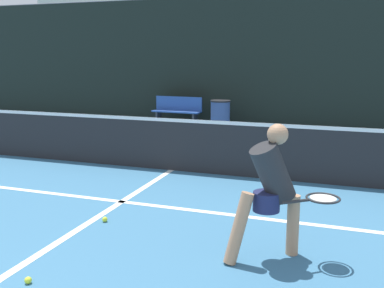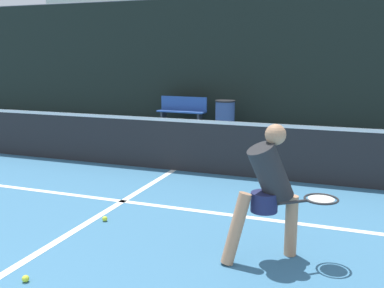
{
  "view_description": "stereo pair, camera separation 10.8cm",
  "coord_description": "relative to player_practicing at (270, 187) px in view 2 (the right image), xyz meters",
  "views": [
    {
      "loc": [
        2.98,
        -0.17,
        2.06
      ],
      "look_at": [
        1.13,
        5.09,
        0.95
      ],
      "focal_mm": 42.0,
      "sensor_mm": 36.0,
      "label": 1
    },
    {
      "loc": [
        3.08,
        -0.13,
        2.06
      ],
      "look_at": [
        1.13,
        5.09,
        0.95
      ],
      "focal_mm": 42.0,
      "sensor_mm": 36.0,
      "label": 2
    }
  ],
  "objects": [
    {
      "name": "court_service_line",
      "position": [
        -2.3,
        1.09,
        -0.76
      ],
      "size": [
        8.25,
        0.1,
        0.01
      ],
      "primitive_type": "cube",
      "color": "white",
      "rests_on": "ground"
    },
    {
      "name": "court_center_mark",
      "position": [
        -2.3,
        0.63,
        -0.76
      ],
      "size": [
        0.1,
        4.73,
        0.01
      ],
      "primitive_type": "cube",
      "color": "white",
      "rests_on": "ground"
    },
    {
      "name": "net",
      "position": [
        -2.3,
        3.0,
        -0.25
      ],
      "size": [
        11.09,
        0.09,
        1.07
      ],
      "color": "slate",
      "rests_on": "ground"
    },
    {
      "name": "fence_back",
      "position": [
        -2.3,
        8.45,
        1.09
      ],
      "size": [
        24.0,
        0.06,
        3.71
      ],
      "color": "black",
      "rests_on": "ground"
    },
    {
      "name": "player_practicing",
      "position": [
        0.0,
        0.0,
        0.0
      ],
      "size": [
        1.18,
        0.72,
        1.4
      ],
      "rotation": [
        0.0,
        0.0,
        0.67
      ],
      "color": "tan",
      "rests_on": "ground"
    },
    {
      "name": "tennis_ball_scattered_0",
      "position": [
        -2.0,
        -1.27,
        -0.73
      ],
      "size": [
        0.07,
        0.07,
        0.07
      ],
      "primitive_type": "sphere",
      "color": "#D1E033",
      "rests_on": "ground"
    },
    {
      "name": "tennis_ball_scattered_5",
      "position": [
        -2.12,
        0.33,
        -0.73
      ],
      "size": [
        0.07,
        0.07,
        0.07
      ],
      "primitive_type": "sphere",
      "color": "#D1E033",
      "rests_on": "ground"
    },
    {
      "name": "courtside_bench",
      "position": [
        -4.05,
        7.8,
        -0.3
      ],
      "size": [
        1.46,
        0.43,
        0.86
      ],
      "rotation": [
        0.0,
        0.0,
        -0.04
      ],
      "color": "#2D519E",
      "rests_on": "ground"
    },
    {
      "name": "trash_bin",
      "position": [
        -2.68,
        7.57,
        -0.34
      ],
      "size": [
        0.56,
        0.56,
        0.83
      ],
      "color": "#384C7F",
      "rests_on": "ground"
    },
    {
      "name": "parked_car",
      "position": [
        -0.52,
        12.46,
        -0.2
      ],
      "size": [
        1.76,
        4.25,
        1.33
      ],
      "color": "navy",
      "rests_on": "ground"
    },
    {
      "name": "building_far",
      "position": [
        -2.3,
        23.99,
        2.16
      ],
      "size": [
        36.0,
        2.4,
        5.84
      ],
      "primitive_type": "cube",
      "color": "beige",
      "rests_on": "ground"
    }
  ]
}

